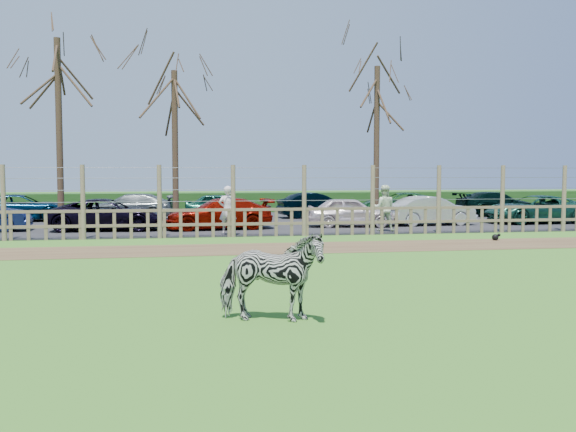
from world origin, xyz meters
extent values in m
plane|color=#59943E|center=(0.00, 0.00, 0.00)|extent=(120.00, 120.00, 0.00)
cube|color=brown|center=(0.00, 4.50, 0.01)|extent=(34.00, 2.80, 0.01)
cube|color=#232326|center=(0.00, 14.50, 0.02)|extent=(44.00, 13.00, 0.04)
cube|color=#1E4716|center=(0.00, 21.50, 0.55)|extent=(46.00, 2.00, 1.10)
cube|color=brown|center=(0.00, 8.00, 0.45)|extent=(30.00, 0.06, 0.10)
cube|color=brown|center=(0.00, 8.00, 0.95)|extent=(30.00, 0.06, 0.10)
cylinder|color=brown|center=(-7.50, 8.00, 1.25)|extent=(0.16, 0.16, 2.50)
cylinder|color=brown|center=(-5.00, 8.00, 1.25)|extent=(0.16, 0.16, 2.50)
cylinder|color=brown|center=(-2.50, 8.00, 1.25)|extent=(0.16, 0.16, 2.50)
cylinder|color=brown|center=(0.00, 8.00, 1.25)|extent=(0.16, 0.16, 2.50)
cylinder|color=brown|center=(2.50, 8.00, 1.25)|extent=(0.16, 0.16, 2.50)
cylinder|color=brown|center=(5.00, 8.00, 1.25)|extent=(0.16, 0.16, 2.50)
cylinder|color=brown|center=(7.50, 8.00, 1.25)|extent=(0.16, 0.16, 2.50)
cylinder|color=brown|center=(10.00, 8.00, 1.25)|extent=(0.16, 0.16, 2.50)
cylinder|color=brown|center=(12.50, 8.00, 1.25)|extent=(0.16, 0.16, 2.50)
cylinder|color=gray|center=(0.00, 8.00, 1.25)|extent=(30.00, 0.02, 0.02)
cylinder|color=gray|center=(0.00, 8.00, 1.65)|extent=(30.00, 0.02, 0.02)
cylinder|color=gray|center=(0.00, 8.00, 2.05)|extent=(30.00, 0.02, 0.02)
cylinder|color=gray|center=(0.00, 8.00, 2.40)|extent=(30.00, 0.02, 0.02)
cylinder|color=#3D2B1E|center=(-6.50, 12.50, 3.75)|extent=(0.26, 0.26, 7.50)
cylinder|color=#3D2B1E|center=(-2.00, 13.50, 3.25)|extent=(0.26, 0.26, 6.50)
cylinder|color=#3D2B1E|center=(7.00, 14.00, 3.50)|extent=(0.26, 0.26, 7.00)
imported|color=gray|center=(-0.46, -4.63, 0.69)|extent=(1.77, 1.13, 1.38)
imported|color=silver|center=(-0.16, 8.50, 0.90)|extent=(0.68, 0.49, 1.72)
imported|color=#DBEFC2|center=(5.71, 8.89, 0.90)|extent=(0.99, 0.87, 1.72)
sphere|color=black|center=(8.42, 5.44, 0.11)|extent=(0.21, 0.21, 0.21)
sphere|color=black|center=(8.54, 5.44, 0.18)|extent=(0.11, 0.11, 0.11)
imported|color=black|center=(-4.52, 10.96, 0.64)|extent=(4.42, 2.23, 1.20)
imported|color=#860D03|center=(-0.34, 10.70, 0.64)|extent=(4.29, 2.11, 1.20)
imported|color=silver|center=(4.98, 10.97, 0.64)|extent=(3.68, 1.87, 1.20)
imported|color=beige|center=(8.50, 11.16, 0.64)|extent=(3.74, 1.57, 1.20)
imported|color=#174738|center=(13.30, 11.38, 0.64)|extent=(4.42, 2.22, 1.20)
imported|color=#03203A|center=(-8.86, 16.15, 0.64)|extent=(4.55, 2.55, 1.20)
imported|color=slate|center=(-4.13, 16.25, 0.64)|extent=(4.26, 2.01, 1.20)
imported|color=#144C3A|center=(0.14, 16.32, 0.64)|extent=(3.66, 1.82, 1.20)
imported|color=black|center=(4.65, 16.19, 0.64)|extent=(3.76, 1.66, 1.20)
imported|color=#1D5427|center=(8.75, 15.71, 0.64)|extent=(4.54, 2.53, 1.20)
imported|color=black|center=(13.89, 15.97, 0.64)|extent=(4.26, 2.00, 1.20)
camera|label=1|loc=(-1.79, -14.13, 2.28)|focal=40.00mm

